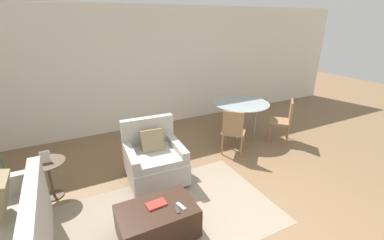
{
  "coord_description": "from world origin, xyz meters",
  "views": [
    {
      "loc": [
        -1.63,
        -1.77,
        2.42
      ],
      "look_at": [
        0.33,
        2.05,
        0.75
      ],
      "focal_mm": 24.0,
      "sensor_mm": 36.0,
      "label": 1
    }
  ],
  "objects_px": {
    "tv_remote_secondary": "(181,206)",
    "book_stack": "(156,204)",
    "ottoman": "(157,221)",
    "potted_plant": "(3,192)",
    "picture_frame": "(45,157)",
    "dining_table": "(241,106)",
    "tv_remote_primary": "(177,209)",
    "dining_chair_near_right": "(285,118)",
    "side_table": "(49,172)",
    "dining_chair_near_left": "(233,129)",
    "armchair": "(154,159)"
  },
  "relations": [
    {
      "from": "tv_remote_primary",
      "to": "dining_chair_near_left",
      "type": "height_order",
      "value": "dining_chair_near_left"
    },
    {
      "from": "picture_frame",
      "to": "dining_chair_near_right",
      "type": "xyz_separation_m",
      "value": [
        4.4,
        -0.13,
        -0.14
      ]
    },
    {
      "from": "book_stack",
      "to": "picture_frame",
      "type": "height_order",
      "value": "picture_frame"
    },
    {
      "from": "tv_remote_secondary",
      "to": "book_stack",
      "type": "bearing_deg",
      "value": 148.59
    },
    {
      "from": "tv_remote_secondary",
      "to": "dining_chair_near_left",
      "type": "bearing_deg",
      "value": 38.58
    },
    {
      "from": "armchair",
      "to": "dining_chair_near_left",
      "type": "distance_m",
      "value": 1.61
    },
    {
      "from": "side_table",
      "to": "dining_chair_near_right",
      "type": "bearing_deg",
      "value": -1.74
    },
    {
      "from": "dining_chair_near_right",
      "to": "ottoman",
      "type": "bearing_deg",
      "value": -158.91
    },
    {
      "from": "ottoman",
      "to": "side_table",
      "type": "relative_size",
      "value": 1.56
    },
    {
      "from": "tv_remote_secondary",
      "to": "dining_chair_near_left",
      "type": "relative_size",
      "value": 0.17
    },
    {
      "from": "tv_remote_primary",
      "to": "picture_frame",
      "type": "height_order",
      "value": "picture_frame"
    },
    {
      "from": "armchair",
      "to": "tv_remote_secondary",
      "type": "relative_size",
      "value": 6.08
    },
    {
      "from": "tv_remote_secondary",
      "to": "picture_frame",
      "type": "height_order",
      "value": "picture_frame"
    },
    {
      "from": "tv_remote_primary",
      "to": "dining_chair_near_right",
      "type": "relative_size",
      "value": 0.16
    },
    {
      "from": "armchair",
      "to": "potted_plant",
      "type": "bearing_deg",
      "value": 172.33
    },
    {
      "from": "ottoman",
      "to": "dining_table",
      "type": "xyz_separation_m",
      "value": [
        2.63,
        1.92,
        0.46
      ]
    },
    {
      "from": "picture_frame",
      "to": "dining_chair_near_right",
      "type": "distance_m",
      "value": 4.4
    },
    {
      "from": "potted_plant",
      "to": "picture_frame",
      "type": "height_order",
      "value": "potted_plant"
    },
    {
      "from": "potted_plant",
      "to": "side_table",
      "type": "distance_m",
      "value": 0.6
    },
    {
      "from": "ottoman",
      "to": "dining_chair_near_right",
      "type": "distance_m",
      "value": 3.53
    },
    {
      "from": "tv_remote_primary",
      "to": "dining_table",
      "type": "bearing_deg",
      "value": 40.2
    },
    {
      "from": "ottoman",
      "to": "dining_chair_near_left",
      "type": "height_order",
      "value": "dining_chair_near_left"
    },
    {
      "from": "potted_plant",
      "to": "tv_remote_primary",
      "type": "bearing_deg",
      "value": -39.69
    },
    {
      "from": "book_stack",
      "to": "dining_table",
      "type": "relative_size",
      "value": 0.19
    },
    {
      "from": "tv_remote_secondary",
      "to": "side_table",
      "type": "relative_size",
      "value": 0.27
    },
    {
      "from": "potted_plant",
      "to": "dining_chair_near_right",
      "type": "xyz_separation_m",
      "value": [
        4.98,
        -0.17,
        0.28
      ]
    },
    {
      "from": "ottoman",
      "to": "tv_remote_primary",
      "type": "xyz_separation_m",
      "value": [
        0.2,
        -0.13,
        0.19
      ]
    },
    {
      "from": "tv_remote_secondary",
      "to": "dining_chair_near_left",
      "type": "xyz_separation_m",
      "value": [
        1.72,
        1.37,
        0.11
      ]
    },
    {
      "from": "book_stack",
      "to": "dining_table",
      "type": "xyz_separation_m",
      "value": [
        2.62,
        1.87,
        0.27
      ]
    },
    {
      "from": "potted_plant",
      "to": "book_stack",
      "type": "bearing_deg",
      "value": -39.15
    },
    {
      "from": "potted_plant",
      "to": "picture_frame",
      "type": "relative_size",
      "value": 7.11
    },
    {
      "from": "ottoman",
      "to": "dining_chair_near_left",
      "type": "xyz_separation_m",
      "value": [
        1.98,
        1.27,
        0.29
      ]
    },
    {
      "from": "tv_remote_secondary",
      "to": "dining_chair_near_left",
      "type": "height_order",
      "value": "dining_chair_near_left"
    },
    {
      "from": "potted_plant",
      "to": "dining_chair_near_right",
      "type": "relative_size",
      "value": 1.33
    },
    {
      "from": "armchair",
      "to": "ottoman",
      "type": "relative_size",
      "value": 1.06
    },
    {
      "from": "side_table",
      "to": "dining_chair_near_right",
      "type": "xyz_separation_m",
      "value": [
        4.4,
        -0.13,
        0.11
      ]
    },
    {
      "from": "ottoman",
      "to": "picture_frame",
      "type": "height_order",
      "value": "picture_frame"
    },
    {
      "from": "book_stack",
      "to": "dining_table",
      "type": "bearing_deg",
      "value": 35.55
    },
    {
      "from": "dining_chair_near_right",
      "to": "armchair",
      "type": "bearing_deg",
      "value": -177.9
    },
    {
      "from": "armchair",
      "to": "tv_remote_secondary",
      "type": "xyz_separation_m",
      "value": [
        -0.11,
        -1.26,
        0.06
      ]
    },
    {
      "from": "tv_remote_primary",
      "to": "dining_table",
      "type": "height_order",
      "value": "dining_table"
    },
    {
      "from": "dining_table",
      "to": "picture_frame",
      "type": "bearing_deg",
      "value": -172.09
    },
    {
      "from": "tv_remote_primary",
      "to": "dining_chair_near_left",
      "type": "relative_size",
      "value": 0.16
    },
    {
      "from": "tv_remote_secondary",
      "to": "armchair",
      "type": "bearing_deg",
      "value": 84.93
    },
    {
      "from": "book_stack",
      "to": "potted_plant",
      "type": "distance_m",
      "value": 2.21
    },
    {
      "from": "potted_plant",
      "to": "side_table",
      "type": "bearing_deg",
      "value": -3.72
    },
    {
      "from": "tv_remote_primary",
      "to": "tv_remote_secondary",
      "type": "height_order",
      "value": "same"
    },
    {
      "from": "ottoman",
      "to": "potted_plant",
      "type": "xyz_separation_m",
      "value": [
        -1.69,
        1.44,
        0.02
      ]
    },
    {
      "from": "dining_chair_near_left",
      "to": "dining_chair_near_right",
      "type": "distance_m",
      "value": 1.31
    },
    {
      "from": "armchair",
      "to": "dining_chair_near_right",
      "type": "height_order",
      "value": "armchair"
    }
  ]
}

